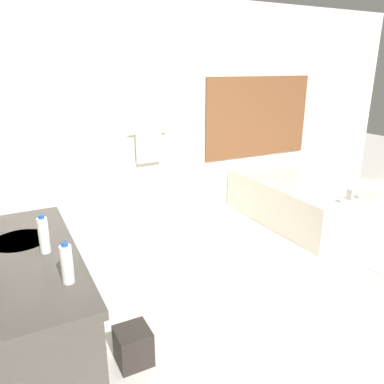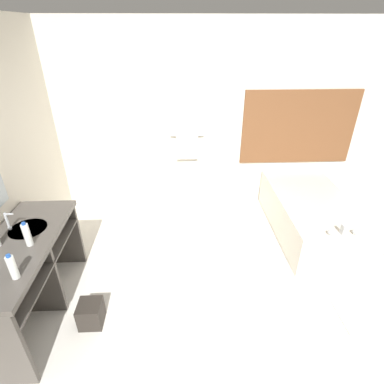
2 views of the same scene
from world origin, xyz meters
The scene contains 9 objects.
ground_plane centered at (0.00, 0.00, 0.00)m, with size 16.00×16.00×0.00m, color silver.
wall_back_with_blinds centered at (0.05, 2.23, 1.34)m, with size 7.40×0.13×2.70m.
vanity_counter centered at (-1.88, 0.09, 0.64)m, with size 0.60×1.49×0.87m.
sink_faucet centered at (-2.05, 0.29, 0.95)m, with size 0.09×0.04×0.18m.
bathtub centered at (1.37, 1.29, 0.29)m, with size 0.95×1.80×0.65m.
water_bottle_2 centered at (-1.70, -0.35, 0.97)m, with size 0.06×0.06×0.22m.
water_bottle_3 centered at (-1.76, 0.05, 0.98)m, with size 0.06×0.06×0.24m.
waste_bin centered at (-1.31, -0.11, 0.13)m, with size 0.22×0.22×0.25m.
bath_mat centered at (1.43, -0.03, 0.01)m, with size 0.56×0.69×0.02m.
Camera 2 is at (-0.42, -2.11, 2.56)m, focal length 28.00 mm.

